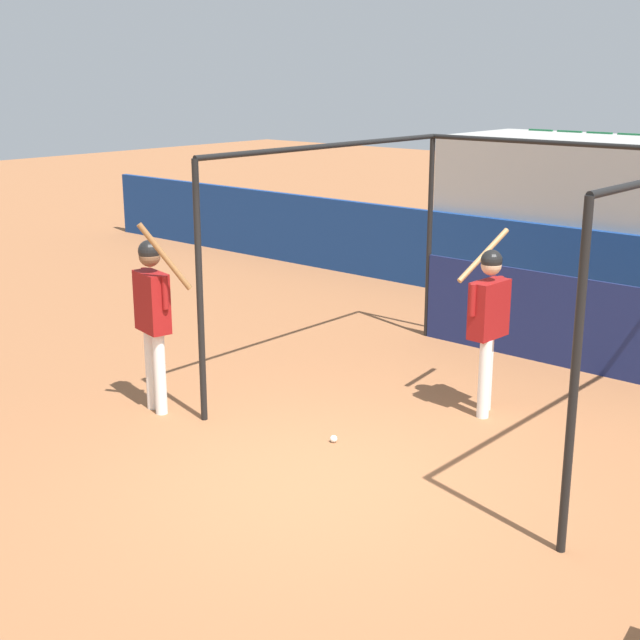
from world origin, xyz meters
name	(u,v)px	position (x,y,z in m)	size (l,w,h in m)	color
ground_plane	(319,480)	(0.00, 0.00, 0.00)	(60.00, 60.00, 0.00)	#935B38
outfield_wall	(630,280)	(0.00, 6.93, 0.67)	(24.00, 0.12, 1.33)	navy
batting_cage	(539,284)	(0.18, 3.74, 1.20)	(4.22, 4.26, 2.81)	black
player_batter	(488,315)	(0.27, 2.44, 1.11)	(0.51, 0.94, 1.95)	white
player_waiting	(153,308)	(-2.47, 0.13, 1.18)	(0.79, 0.46, 2.15)	white
baseball	(334,439)	(-0.45, 0.74, 0.04)	(0.07, 0.07, 0.07)	white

